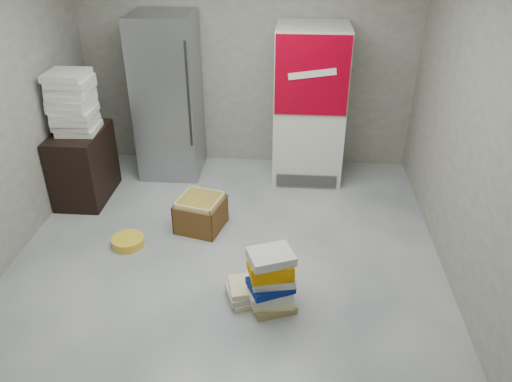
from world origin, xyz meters
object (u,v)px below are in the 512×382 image
at_px(phonebook_stack_main, 271,280).
at_px(cardboard_box, 201,215).
at_px(steel_fridge, 168,97).
at_px(coke_cooler, 309,105).
at_px(wood_shelf, 84,165).

height_order(phonebook_stack_main, cardboard_box, phonebook_stack_main).
bearing_deg(steel_fridge, coke_cooler, -0.18).
distance_m(steel_fridge, cardboard_box, 1.60).
distance_m(wood_shelf, phonebook_stack_main, 2.74).
bearing_deg(cardboard_box, steel_fridge, 128.48).
xyz_separation_m(wood_shelf, cardboard_box, (1.39, -0.53, -0.26)).
bearing_deg(coke_cooler, cardboard_box, -130.85).
height_order(wood_shelf, cardboard_box, wood_shelf).
xyz_separation_m(steel_fridge, cardboard_box, (0.56, -1.26, -0.81)).
relative_size(phonebook_stack_main, cardboard_box, 1.08).
xyz_separation_m(coke_cooler, cardboard_box, (-1.09, -1.26, -0.76)).
bearing_deg(cardboard_box, phonebook_stack_main, -41.08).
xyz_separation_m(steel_fridge, wood_shelf, (-0.83, -0.73, -0.55)).
bearing_deg(wood_shelf, cardboard_box, -20.86).
relative_size(steel_fridge, coke_cooler, 1.06).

